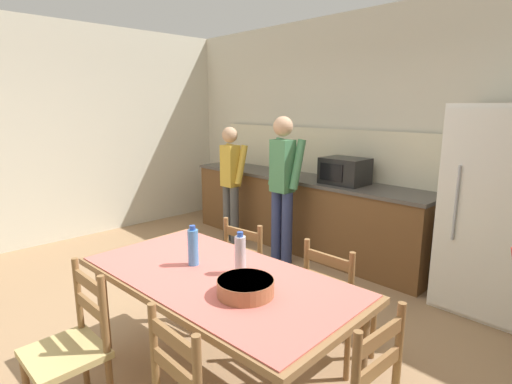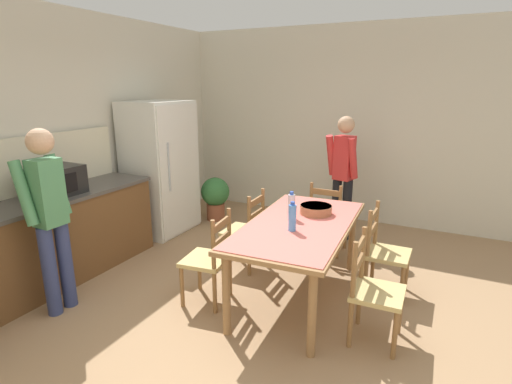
# 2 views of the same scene
# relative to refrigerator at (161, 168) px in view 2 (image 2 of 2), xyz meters

# --- Properties ---
(ground_plane) EXTENTS (8.32, 8.32, 0.00)m
(ground_plane) POSITION_rel_refrigerator_xyz_m (-1.50, -2.19, -0.92)
(ground_plane) COLOR #9E7A56
(wall_back) EXTENTS (6.52, 0.12, 2.90)m
(wall_back) POSITION_rel_refrigerator_xyz_m (-1.50, 0.47, 0.53)
(wall_back) COLOR beige
(wall_back) RESTS_ON ground
(wall_right) EXTENTS (0.12, 5.20, 2.90)m
(wall_right) POSITION_rel_refrigerator_xyz_m (1.76, -2.19, 0.53)
(wall_right) COLOR beige
(wall_right) RESTS_ON ground
(kitchen_counter) EXTENTS (3.50, 0.66, 0.93)m
(kitchen_counter) POSITION_rel_refrigerator_xyz_m (-2.30, 0.04, -0.45)
(kitchen_counter) COLOR brown
(kitchen_counter) RESTS_ON ground
(refrigerator) EXTENTS (0.89, 0.73, 1.83)m
(refrigerator) POSITION_rel_refrigerator_xyz_m (0.00, 0.00, 0.00)
(refrigerator) COLOR silver
(refrigerator) RESTS_ON ground
(microwave) EXTENTS (0.50, 0.39, 0.30)m
(microwave) POSITION_rel_refrigerator_xyz_m (-1.64, 0.02, 0.16)
(microwave) COLOR black
(microwave) RESTS_ON kitchen_counter
(dining_table) EXTENTS (1.89, 1.03, 0.78)m
(dining_table) POSITION_rel_refrigerator_xyz_m (-0.92, -2.41, -0.22)
(dining_table) COLOR olive
(dining_table) RESTS_ON ground
(bottle_near_centre) EXTENTS (0.07, 0.07, 0.27)m
(bottle_near_centre) POSITION_rel_refrigerator_xyz_m (-1.15, -2.43, -0.01)
(bottle_near_centre) COLOR #4C8ED6
(bottle_near_centre) RESTS_ON dining_table
(bottle_off_centre) EXTENTS (0.07, 0.07, 0.27)m
(bottle_off_centre) POSITION_rel_refrigerator_xyz_m (-0.84, -2.29, -0.01)
(bottle_off_centre) COLOR silver
(bottle_off_centre) RESTS_ON dining_table
(serving_bowl) EXTENTS (0.32, 0.32, 0.09)m
(serving_bowl) POSITION_rel_refrigerator_xyz_m (-0.60, -2.47, -0.08)
(serving_bowl) COLOR #9E6642
(serving_bowl) RESTS_ON dining_table
(chair_side_far_left) EXTENTS (0.47, 0.45, 0.91)m
(chair_side_far_left) POSITION_rel_refrigerator_xyz_m (-1.38, -1.68, -0.48)
(chair_side_far_left) COLOR olive
(chair_side_far_left) RESTS_ON ground
(chair_side_near_right) EXTENTS (0.42, 0.40, 0.91)m
(chair_side_near_right) POSITION_rel_refrigerator_xyz_m (-0.47, -3.15, -0.48)
(chair_side_near_right) COLOR olive
(chair_side_near_right) RESTS_ON ground
(chair_head_end) EXTENTS (0.41, 0.43, 0.91)m
(chair_head_end) POSITION_rel_refrigerator_xyz_m (0.29, -2.35, -0.48)
(chair_head_end) COLOR olive
(chair_head_end) RESTS_ON ground
(chair_side_near_left) EXTENTS (0.43, 0.41, 0.91)m
(chair_side_near_left) POSITION_rel_refrigerator_xyz_m (-1.30, -3.19, -0.48)
(chair_side_near_left) COLOR olive
(chair_side_near_left) RESTS_ON ground
(chair_side_far_right) EXTENTS (0.43, 0.41, 0.91)m
(chair_side_far_right) POSITION_rel_refrigerator_xyz_m (-0.55, -1.63, -0.48)
(chair_side_far_right) COLOR olive
(chair_side_far_right) RESTS_ON ground
(person_at_counter) EXTENTS (0.43, 0.29, 1.70)m
(person_at_counter) POSITION_rel_refrigerator_xyz_m (-2.12, -0.50, 0.04)
(person_at_counter) COLOR navy
(person_at_counter) RESTS_ON ground
(person_by_table) EXTENTS (0.35, 0.46, 1.66)m
(person_by_table) POSITION_rel_refrigerator_xyz_m (0.84, -2.37, 0.01)
(person_by_table) COLOR black
(person_by_table) RESTS_ON ground
(potted_plant) EXTENTS (0.44, 0.44, 0.67)m
(potted_plant) POSITION_rel_refrigerator_xyz_m (0.73, -0.43, -0.53)
(potted_plant) COLOR brown
(potted_plant) RESTS_ON ground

